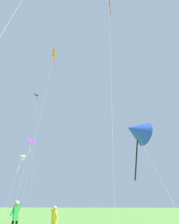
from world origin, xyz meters
TOP-DOWN VIEW (x-y plane):
  - kite_pink_low at (-1.26, 20.61)m, footprint 1.91×12.87m
  - kite_blue_delta at (0.80, 14.86)m, footprint 3.08×8.16m
  - kite_purple_streamer at (-14.74, 28.59)m, footprint 4.14×10.67m
  - kite_black_large at (-18.67, 37.03)m, footprint 3.57×4.81m
  - kite_orange_box at (-13.24, 31.42)m, footprint 1.79×10.47m
  - kite_white_distant at (-17.93, 32.27)m, footprint 3.93×9.64m
  - person_far_back at (-3.39, 8.61)m, footprint 0.48×0.26m
  - person_near_tree at (-5.41, 8.76)m, footprint 0.47×0.46m

SIDE VIEW (x-z plane):
  - person_far_back at x=-3.39m, z-range 0.16..1.69m
  - person_near_tree at x=-5.41m, z-range 0.18..1.96m
  - kite_blue_delta at x=0.80m, z-range 2.90..10.98m
  - kite_white_distant at x=-17.93m, z-range 4.19..14.03m
  - kite_purple_streamer at x=-14.74m, z-range 4.55..15.99m
  - kite_black_large at x=-18.67m, z-range 9.00..32.89m
  - kite_pink_low at x=-1.26m, z-range 12.86..43.16m
  - kite_orange_box at x=-13.24m, z-range 13.79..43.63m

